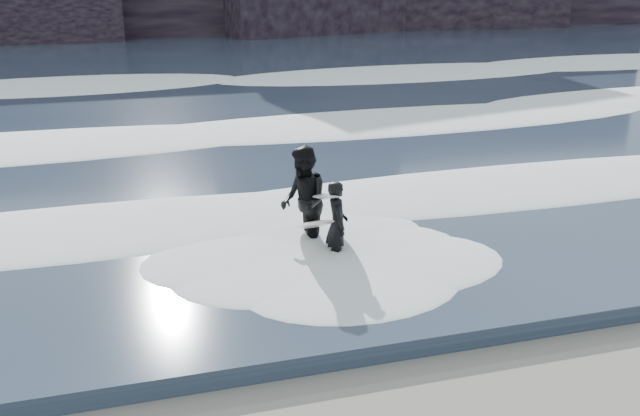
# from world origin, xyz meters

# --- Properties ---
(sea) EXTENTS (90.00, 52.00, 0.30)m
(sea) POSITION_xyz_m (0.00, 29.00, 0.15)
(sea) COLOR #29364A
(sea) RESTS_ON ground
(foam_near) EXTENTS (60.00, 3.20, 0.20)m
(foam_near) POSITION_xyz_m (0.00, 9.00, 0.40)
(foam_near) COLOR white
(foam_near) RESTS_ON sea
(foam_mid) EXTENTS (60.00, 4.00, 0.24)m
(foam_mid) POSITION_xyz_m (0.00, 16.00, 0.42)
(foam_mid) COLOR white
(foam_mid) RESTS_ON sea
(foam_far) EXTENTS (60.00, 4.80, 0.30)m
(foam_far) POSITION_xyz_m (0.00, 25.00, 0.45)
(foam_far) COLOR white
(foam_far) RESTS_ON sea
(surfer_left) EXTENTS (0.91, 1.87, 1.57)m
(surfer_left) POSITION_xyz_m (-0.50, 6.26, 0.79)
(surfer_left) COLOR black
(surfer_left) RESTS_ON ground
(surfer_right) EXTENTS (1.27, 2.01, 2.03)m
(surfer_right) POSITION_xyz_m (-0.80, 6.93, 1.02)
(surfer_right) COLOR black
(surfer_right) RESTS_ON ground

